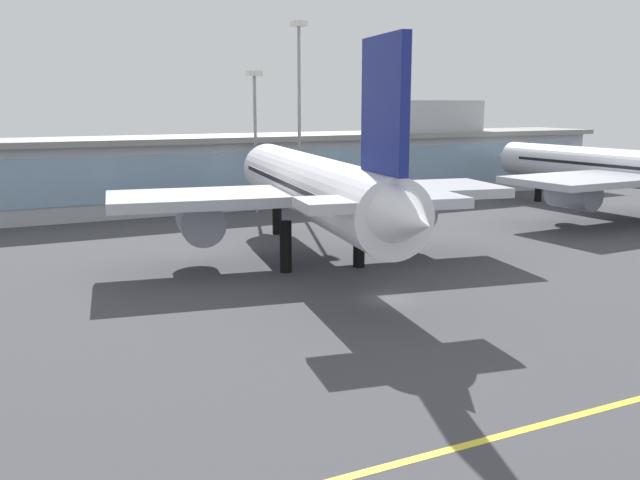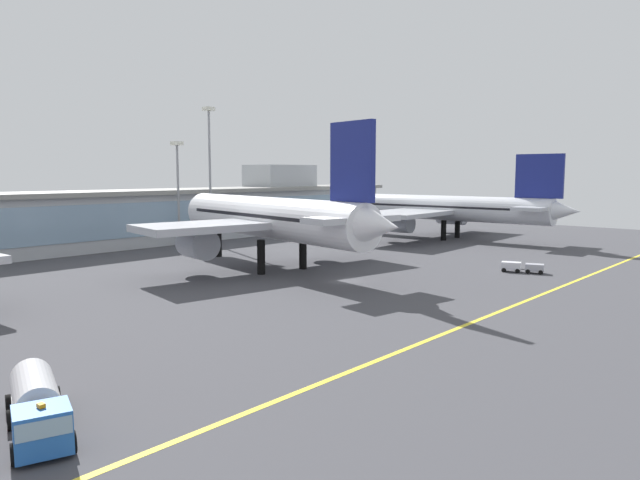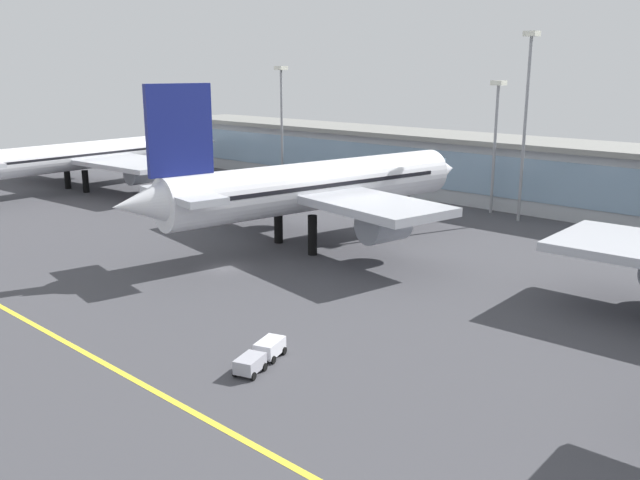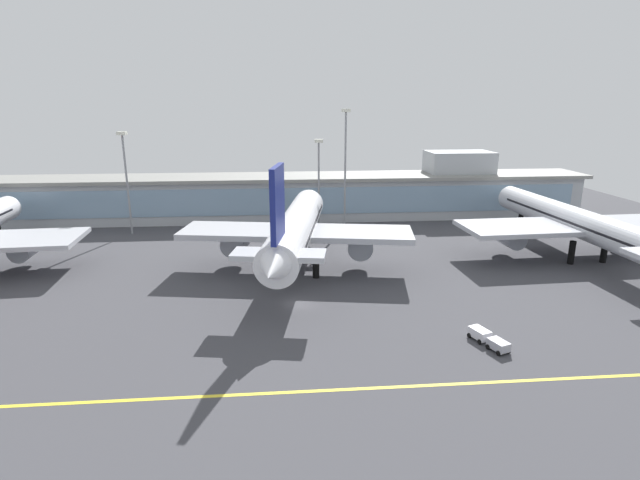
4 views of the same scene
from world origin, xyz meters
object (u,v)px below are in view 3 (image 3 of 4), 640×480
Objects in this scene: airliner_near_right at (314,187)px; airliner_near_left at (92,155)px; apron_light_mast_east at (496,125)px; apron_light_mast_west at (527,102)px; baggage_tug_near at (261,355)px; apron_light_mast_centre at (282,107)px.

airliner_near_left is at bearing 97.17° from airliner_near_right.
airliner_near_left is 3.03× the size of apron_light_mast_east.
apron_light_mast_east is at bearing 157.77° from apron_light_mast_west.
baggage_tug_near is 0.22× the size of apron_light_mast_west.
airliner_near_left is 2.27× the size of apron_light_mast_west.
apron_light_mast_west is 47.05m from apron_light_mast_centre.
apron_light_mast_west is at bearing 2.31° from apron_light_mast_centre.
apron_light_mast_centre is 41.46m from apron_light_mast_east.
apron_light_mast_west reaches higher than baggage_tug_near.
apron_light_mast_west is 1.34× the size of apron_light_mast_east.
apron_light_mast_centre reaches higher than baggage_tug_near.
apron_light_mast_centre is at bearing 60.67° from airliner_near_right.
baggage_tug_near is at bearing -45.27° from apron_light_mast_centre.
apron_light_mast_east is (6.55, 32.30, 5.95)m from airliner_near_right.
baggage_tug_near is at bearing -114.87° from airliner_near_left.
apron_light_mast_east reaches higher than airliner_near_left.
airliner_near_right reaches higher than baggage_tug_near.
airliner_near_left is 76.32m from apron_light_mast_west.
apron_light_mast_west is at bearing -10.48° from baggage_tug_near.
airliner_near_left is 2.74× the size of apron_light_mast_centre.
apron_light_mast_centre reaches higher than airliner_near_left.
airliner_near_left is 35.67m from apron_light_mast_centre.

